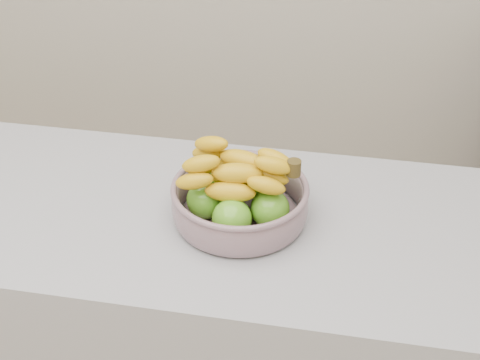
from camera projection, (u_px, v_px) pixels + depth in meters
name	position (u px, v px, depth m)	size (l,w,h in m)	color
counter	(140.00, 343.00, 1.75)	(2.00, 0.60, 0.90)	#96979E
fruit_bowl	(240.00, 197.00, 1.43)	(0.29, 0.29, 0.16)	#8C97A8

